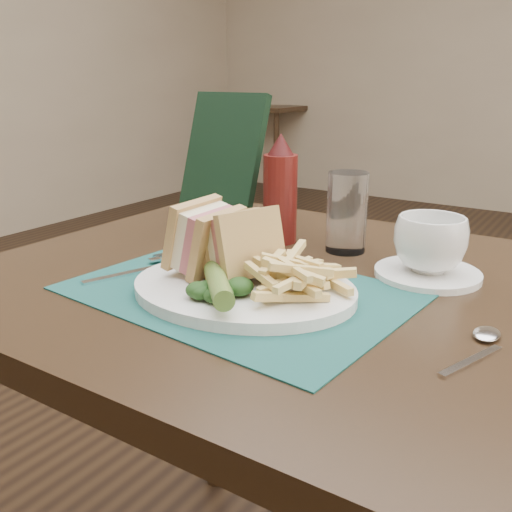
% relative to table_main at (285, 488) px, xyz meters
% --- Properties ---
extents(floor, '(7.00, 7.00, 0.00)m').
position_rel_table_main_xyz_m(floor, '(0.00, 0.50, -0.38)').
color(floor, black).
rests_on(floor, ground).
extents(table_main, '(0.90, 0.75, 0.75)m').
position_rel_table_main_xyz_m(table_main, '(0.00, 0.00, 0.00)').
color(table_main, black).
rests_on(table_main, ground).
extents(table_bg_left, '(0.90, 0.75, 0.75)m').
position_rel_table_main_xyz_m(table_bg_left, '(-2.56, 3.88, 0.00)').
color(table_bg_left, black).
rests_on(table_bg_left, ground).
extents(placemat, '(0.46, 0.35, 0.00)m').
position_rel_table_main_xyz_m(placemat, '(-0.02, -0.09, 0.38)').
color(placemat, '#164944').
rests_on(placemat, table_main).
extents(plate, '(0.33, 0.28, 0.01)m').
position_rel_table_main_xyz_m(plate, '(-0.01, -0.10, 0.38)').
color(plate, white).
rests_on(plate, placemat).
extents(sandwich_half_a, '(0.08, 0.10, 0.10)m').
position_rel_table_main_xyz_m(sandwich_half_a, '(-0.10, -0.09, 0.44)').
color(sandwich_half_a, tan).
rests_on(sandwich_half_a, plate).
extents(sandwich_half_b, '(0.10, 0.12, 0.10)m').
position_rel_table_main_xyz_m(sandwich_half_b, '(-0.04, -0.08, 0.44)').
color(sandwich_half_b, tan).
rests_on(sandwich_half_b, plate).
extents(kale_garnish, '(0.11, 0.08, 0.03)m').
position_rel_table_main_xyz_m(kale_garnish, '(-0.00, -0.16, 0.41)').
color(kale_garnish, black).
rests_on(kale_garnish, plate).
extents(pickle_spear, '(0.10, 0.11, 0.03)m').
position_rel_table_main_xyz_m(pickle_spear, '(-0.00, -0.17, 0.41)').
color(pickle_spear, '#4D6F2A').
rests_on(pickle_spear, plate).
extents(fries_pile, '(0.18, 0.20, 0.05)m').
position_rel_table_main_xyz_m(fries_pile, '(0.06, -0.09, 0.42)').
color(fries_pile, '#E4C472').
rests_on(fries_pile, plate).
extents(fork, '(0.09, 0.17, 0.01)m').
position_rel_table_main_xyz_m(fork, '(-0.20, -0.11, 0.38)').
color(fork, silver).
rests_on(fork, placemat).
extents(spoon, '(0.08, 0.15, 0.01)m').
position_rel_table_main_xyz_m(spoon, '(0.29, -0.10, 0.38)').
color(spoon, silver).
rests_on(spoon, table_main).
extents(saucer, '(0.18, 0.18, 0.01)m').
position_rel_table_main_xyz_m(saucer, '(0.17, 0.10, 0.38)').
color(saucer, white).
rests_on(saucer, table_main).
extents(coffee_cup, '(0.13, 0.13, 0.08)m').
position_rel_table_main_xyz_m(coffee_cup, '(0.17, 0.10, 0.42)').
color(coffee_cup, white).
rests_on(coffee_cup, saucer).
extents(drinking_glass, '(0.08, 0.08, 0.13)m').
position_rel_table_main_xyz_m(drinking_glass, '(0.02, 0.15, 0.44)').
color(drinking_glass, white).
rests_on(drinking_glass, table_main).
extents(ketchup_bottle, '(0.08, 0.08, 0.19)m').
position_rel_table_main_xyz_m(ketchup_bottle, '(-0.10, 0.14, 0.47)').
color(ketchup_bottle, '#4F100D').
rests_on(ketchup_bottle, table_main).
extents(check_presenter, '(0.16, 0.10, 0.25)m').
position_rel_table_main_xyz_m(check_presenter, '(-0.23, 0.15, 0.50)').
color(check_presenter, black).
rests_on(check_presenter, table_main).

